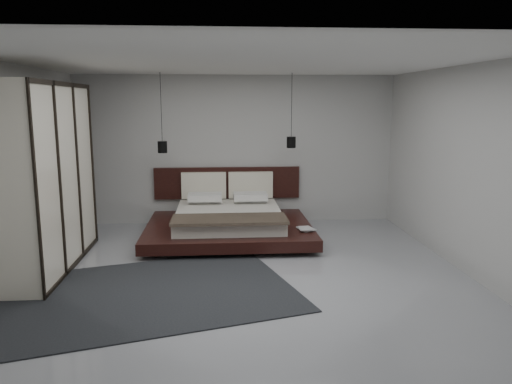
{
  "coord_description": "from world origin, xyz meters",
  "views": [
    {
      "loc": [
        -0.33,
        -6.47,
        2.31
      ],
      "look_at": [
        0.24,
        1.2,
        0.91
      ],
      "focal_mm": 35.0,
      "sensor_mm": 36.0,
      "label": 1
    }
  ],
  "objects": [
    {
      "name": "floor",
      "position": [
        0.0,
        0.0,
        0.0
      ],
      "size": [
        6.0,
        6.0,
        0.0
      ],
      "primitive_type": "plane",
      "color": "#92959A",
      "rests_on": "ground"
    },
    {
      "name": "ceiling",
      "position": [
        0.0,
        0.0,
        2.8
      ],
      "size": [
        6.0,
        6.0,
        0.0
      ],
      "primitive_type": "plane",
      "rotation": [
        3.14,
        0.0,
        0.0
      ],
      "color": "white",
      "rests_on": "wall_back"
    },
    {
      "name": "wall_back",
      "position": [
        0.0,
        3.0,
        1.4
      ],
      "size": [
        6.0,
        0.0,
        6.0
      ],
      "primitive_type": "plane",
      "rotation": [
        1.57,
        0.0,
        0.0
      ],
      "color": "#B1B1AF",
      "rests_on": "floor"
    },
    {
      "name": "wall_front",
      "position": [
        0.0,
        -3.0,
        1.4
      ],
      "size": [
        6.0,
        0.0,
        6.0
      ],
      "primitive_type": "plane",
      "rotation": [
        -1.57,
        0.0,
        0.0
      ],
      "color": "#B1B1AF",
      "rests_on": "floor"
    },
    {
      "name": "wall_left",
      "position": [
        -3.0,
        0.0,
        1.4
      ],
      "size": [
        0.0,
        6.0,
        6.0
      ],
      "primitive_type": "plane",
      "rotation": [
        1.57,
        0.0,
        1.57
      ],
      "color": "#B1B1AF",
      "rests_on": "floor"
    },
    {
      "name": "wall_right",
      "position": [
        3.0,
        0.0,
        1.4
      ],
      "size": [
        0.0,
        6.0,
        6.0
      ],
      "primitive_type": "plane",
      "rotation": [
        1.57,
        0.0,
        -1.57
      ],
      "color": "#B1B1AF",
      "rests_on": "floor"
    },
    {
      "name": "lattice_screen",
      "position": [
        -2.95,
        2.45,
        1.3
      ],
      "size": [
        0.05,
        0.9,
        2.6
      ],
      "primitive_type": "cube",
      "color": "black",
      "rests_on": "floor"
    },
    {
      "name": "bed",
      "position": [
        -0.18,
        1.91,
        0.29
      ],
      "size": [
        2.77,
        2.39,
        1.07
      ],
      "color": "black",
      "rests_on": "floor"
    },
    {
      "name": "book_lower",
      "position": [
        0.96,
        1.26,
        0.27
      ],
      "size": [
        0.3,
        0.36,
        0.03
      ],
      "primitive_type": "imported",
      "rotation": [
        0.0,
        0.0,
        0.29
      ],
      "color": "#99724C",
      "rests_on": "bed"
    },
    {
      "name": "book_upper",
      "position": [
        0.94,
        1.23,
        0.3
      ],
      "size": [
        0.2,
        0.27,
        0.02
      ],
      "primitive_type": "imported",
      "rotation": [
        0.0,
        0.0,
        0.02
      ],
      "color": "#99724C",
      "rests_on": "book_lower"
    },
    {
      "name": "pendant_left",
      "position": [
        -1.31,
        2.34,
        1.53
      ],
      "size": [
        0.17,
        0.17,
        1.38
      ],
      "color": "black",
      "rests_on": "ceiling"
    },
    {
      "name": "pendant_right",
      "position": [
        0.96,
        2.34,
        1.6
      ],
      "size": [
        0.16,
        0.16,
        1.31
      ],
      "color": "black",
      "rests_on": "ceiling"
    },
    {
      "name": "wardrobe",
      "position": [
        -2.7,
        0.51,
        1.28
      ],
      "size": [
        0.62,
        2.62,
        2.57
      ],
      "color": "silver",
      "rests_on": "floor"
    },
    {
      "name": "rug",
      "position": [
        -1.19,
        -0.62,
        0.01
      ],
      "size": [
        3.97,
        3.29,
        0.01
      ],
      "primitive_type": "cube",
      "rotation": [
        0.0,
        0.0,
        0.28
      ],
      "color": "black",
      "rests_on": "floor"
    }
  ]
}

